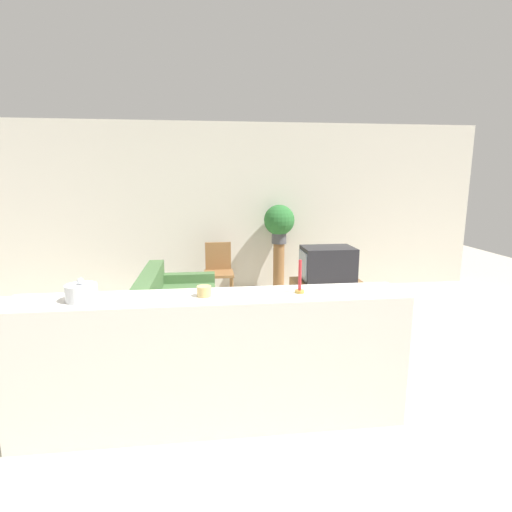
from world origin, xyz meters
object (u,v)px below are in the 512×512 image
television (327,264)px  potted_plant (279,221)px  couch (175,315)px  wooden_chair (219,269)px  decorative_bowl (81,292)px

television → potted_plant: (-0.45, 1.16, 0.45)m
couch → wooden_chair: 1.54m
television → decorative_bowl: (-2.46, -2.28, 0.37)m
wooden_chair → potted_plant: 1.22m
wooden_chair → potted_plant: bearing=15.1°
couch → decorative_bowl: bearing=-104.9°
couch → decorative_bowl: size_ratio=9.69×
potted_plant → television: bearing=-68.9°
couch → wooden_chair: size_ratio=2.39×
couch → potted_plant: 2.45m
potted_plant → decorative_bowl: (-2.01, -3.44, -0.09)m
decorative_bowl → television: bearing=42.8°
television → decorative_bowl: size_ratio=3.24×
television → decorative_bowl: bearing=-137.2°
couch → decorative_bowl: decorative_bowl is taller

